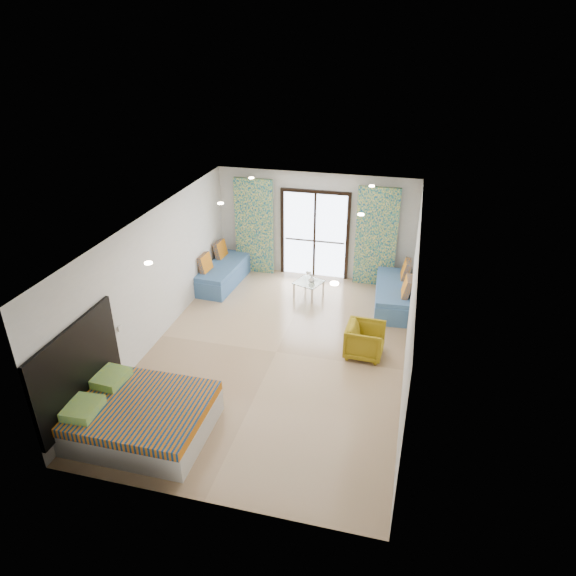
% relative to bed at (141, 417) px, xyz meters
% --- Properties ---
extents(floor, '(5.00, 7.50, 0.01)m').
position_rel_bed_xyz_m(floor, '(1.48, 2.70, -0.30)').
color(floor, '#96795A').
rests_on(floor, ground).
extents(ceiling, '(5.00, 7.50, 0.01)m').
position_rel_bed_xyz_m(ceiling, '(1.48, 2.70, 2.40)').
color(ceiling, silver).
rests_on(ceiling, ground).
extents(wall_back, '(5.00, 0.01, 2.70)m').
position_rel_bed_xyz_m(wall_back, '(1.48, 6.45, 1.05)').
color(wall_back, silver).
rests_on(wall_back, ground).
extents(wall_front, '(5.00, 0.01, 2.70)m').
position_rel_bed_xyz_m(wall_front, '(1.48, -1.05, 1.05)').
color(wall_front, silver).
rests_on(wall_front, ground).
extents(wall_left, '(0.01, 7.50, 2.70)m').
position_rel_bed_xyz_m(wall_left, '(-1.02, 2.70, 1.05)').
color(wall_left, silver).
rests_on(wall_left, ground).
extents(wall_right, '(0.01, 7.50, 2.70)m').
position_rel_bed_xyz_m(wall_right, '(3.98, 2.70, 1.05)').
color(wall_right, silver).
rests_on(wall_right, ground).
extents(balcony_door, '(1.76, 0.08, 2.28)m').
position_rel_bed_xyz_m(balcony_door, '(1.48, 6.42, 0.96)').
color(balcony_door, black).
rests_on(balcony_door, floor).
extents(balcony_rail, '(1.52, 0.03, 0.04)m').
position_rel_bed_xyz_m(balcony_rail, '(1.48, 6.43, 0.65)').
color(balcony_rail, '#595451').
rests_on(balcony_rail, balcony_door).
extents(curtain_left, '(1.00, 0.10, 2.50)m').
position_rel_bed_xyz_m(curtain_left, '(-0.07, 6.27, 0.95)').
color(curtain_left, silver).
rests_on(curtain_left, floor).
extents(curtain_right, '(1.00, 0.10, 2.50)m').
position_rel_bed_xyz_m(curtain_right, '(3.03, 6.27, 0.95)').
color(curtain_right, silver).
rests_on(curtain_right, floor).
extents(downlight_a, '(0.12, 0.12, 0.02)m').
position_rel_bed_xyz_m(downlight_a, '(0.08, 0.70, 2.37)').
color(downlight_a, '#FFE0B2').
rests_on(downlight_a, ceiling).
extents(downlight_b, '(0.12, 0.12, 0.02)m').
position_rel_bed_xyz_m(downlight_b, '(2.88, 0.70, 2.37)').
color(downlight_b, '#FFE0B2').
rests_on(downlight_b, ceiling).
extents(downlight_c, '(0.12, 0.12, 0.02)m').
position_rel_bed_xyz_m(downlight_c, '(0.08, 3.70, 2.37)').
color(downlight_c, '#FFE0B2').
rests_on(downlight_c, ceiling).
extents(downlight_d, '(0.12, 0.12, 0.02)m').
position_rel_bed_xyz_m(downlight_d, '(2.88, 3.70, 2.37)').
color(downlight_d, '#FFE0B2').
rests_on(downlight_d, ceiling).
extents(downlight_e, '(0.12, 0.12, 0.02)m').
position_rel_bed_xyz_m(downlight_e, '(0.08, 5.70, 2.37)').
color(downlight_e, '#FFE0B2').
rests_on(downlight_e, ceiling).
extents(downlight_f, '(0.12, 0.12, 0.02)m').
position_rel_bed_xyz_m(downlight_f, '(2.88, 5.70, 2.37)').
color(downlight_f, '#FFE0B2').
rests_on(downlight_f, ceiling).
extents(headboard, '(0.06, 2.10, 1.50)m').
position_rel_bed_xyz_m(headboard, '(-0.98, 0.00, 0.75)').
color(headboard, black).
rests_on(headboard, floor).
extents(switch_plate, '(0.02, 0.10, 0.10)m').
position_rel_bed_xyz_m(switch_plate, '(-0.99, 1.25, 0.75)').
color(switch_plate, silver).
rests_on(switch_plate, wall_left).
extents(bed, '(2.07, 1.69, 0.71)m').
position_rel_bed_xyz_m(bed, '(0.00, 0.00, 0.00)').
color(bed, silver).
rests_on(bed, floor).
extents(daybed_left, '(0.87, 1.96, 0.94)m').
position_rel_bed_xyz_m(daybed_left, '(-0.64, 5.36, -0.00)').
color(daybed_left, '#3F6597').
rests_on(daybed_left, floor).
extents(daybed_right, '(0.89, 2.02, 0.97)m').
position_rel_bed_xyz_m(daybed_right, '(3.60, 5.21, 0.00)').
color(daybed_right, '#3F6597').
rests_on(daybed_right, floor).
extents(coffee_table, '(0.75, 0.75, 0.68)m').
position_rel_bed_xyz_m(coffee_table, '(1.60, 5.21, 0.05)').
color(coffee_table, silver).
rests_on(coffee_table, floor).
extents(vase, '(0.21, 0.21, 0.16)m').
position_rel_bed_xyz_m(vase, '(1.67, 5.19, 0.17)').
color(vase, white).
rests_on(vase, coffee_table).
extents(armchair, '(0.70, 0.74, 0.74)m').
position_rel_bed_xyz_m(armchair, '(3.19, 3.04, 0.07)').
color(armchair, olive).
rests_on(armchair, floor).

